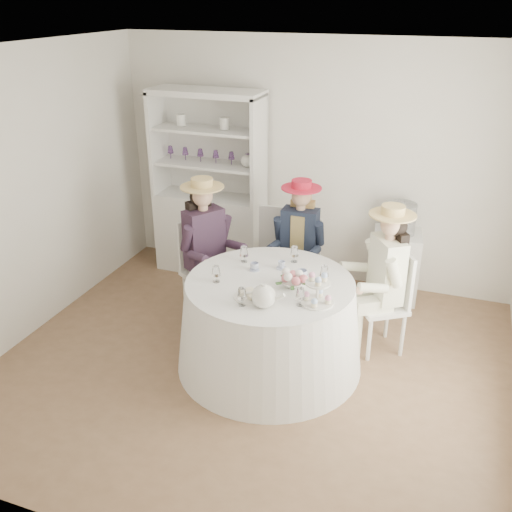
% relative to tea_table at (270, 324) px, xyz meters
% --- Properties ---
extents(ground, '(4.50, 4.50, 0.00)m').
position_rel_tea_table_xyz_m(ground, '(-0.13, -0.08, -0.42)').
color(ground, brown).
rests_on(ground, ground).
extents(ceiling, '(4.50, 4.50, 0.00)m').
position_rel_tea_table_xyz_m(ceiling, '(-0.13, -0.08, 2.28)').
color(ceiling, white).
rests_on(ceiling, wall_back).
extents(wall_back, '(4.50, 0.00, 4.50)m').
position_rel_tea_table_xyz_m(wall_back, '(-0.13, 1.92, 0.93)').
color(wall_back, silver).
rests_on(wall_back, ground).
extents(wall_front, '(4.50, 0.00, 4.50)m').
position_rel_tea_table_xyz_m(wall_front, '(-0.13, -2.08, 0.93)').
color(wall_front, silver).
rests_on(wall_front, ground).
extents(wall_left, '(0.00, 4.50, 4.50)m').
position_rel_tea_table_xyz_m(wall_left, '(-2.38, -0.08, 0.93)').
color(wall_left, silver).
rests_on(wall_left, ground).
extents(tea_table, '(1.66, 1.66, 0.84)m').
position_rel_tea_table_xyz_m(tea_table, '(0.00, 0.00, 0.00)').
color(tea_table, white).
rests_on(tea_table, ground).
extents(hutch, '(1.31, 0.61, 2.14)m').
position_rel_tea_table_xyz_m(hutch, '(-1.29, 1.63, 0.34)').
color(hutch, silver).
rests_on(hutch, ground).
extents(side_table, '(0.55, 0.55, 0.76)m').
position_rel_tea_table_xyz_m(side_table, '(0.87, 1.67, -0.03)').
color(side_table, silver).
rests_on(side_table, ground).
extents(hatbox, '(0.43, 0.43, 0.33)m').
position_rel_tea_table_xyz_m(hatbox, '(0.87, 1.67, 0.51)').
color(hatbox, black).
rests_on(hatbox, side_table).
extents(guest_left, '(0.64, 0.59, 1.48)m').
position_rel_tea_table_xyz_m(guest_left, '(-0.87, 0.59, 0.42)').
color(guest_left, silver).
rests_on(guest_left, ground).
extents(guest_mid, '(0.51, 0.53, 1.42)m').
position_rel_tea_table_xyz_m(guest_mid, '(-0.05, 1.06, 0.39)').
color(guest_mid, silver).
rests_on(guest_mid, ground).
extents(guest_right, '(0.62, 0.58, 1.44)m').
position_rel_tea_table_xyz_m(guest_right, '(0.88, 0.58, 0.39)').
color(guest_right, silver).
rests_on(guest_right, ground).
extents(spare_chair, '(0.45, 0.45, 1.03)m').
position_rel_tea_table_xyz_m(spare_chair, '(-0.36, 1.40, 0.14)').
color(spare_chair, silver).
rests_on(spare_chair, ground).
extents(teacup_a, '(0.09, 0.09, 0.06)m').
position_rel_tea_table_xyz_m(teacup_a, '(-0.20, 0.16, 0.45)').
color(teacup_a, white).
rests_on(teacup_a, tea_table).
extents(teacup_b, '(0.08, 0.08, 0.06)m').
position_rel_tea_table_xyz_m(teacup_b, '(0.01, 0.28, 0.45)').
color(teacup_b, white).
rests_on(teacup_b, tea_table).
extents(teacup_c, '(0.12, 0.12, 0.08)m').
position_rel_tea_table_xyz_m(teacup_c, '(0.24, 0.14, 0.46)').
color(teacup_c, white).
rests_on(teacup_c, tea_table).
extents(flower_bowl, '(0.21, 0.21, 0.05)m').
position_rel_tea_table_xyz_m(flower_bowl, '(0.21, -0.02, 0.44)').
color(flower_bowl, white).
rests_on(flower_bowl, tea_table).
extents(flower_arrangement, '(0.19, 0.20, 0.07)m').
position_rel_tea_table_xyz_m(flower_arrangement, '(0.20, -0.03, 0.52)').
color(flower_arrangement, '#D26973').
rests_on(flower_arrangement, tea_table).
extents(table_teapot, '(0.27, 0.19, 0.20)m').
position_rel_tea_table_xyz_m(table_teapot, '(0.09, -0.41, 0.51)').
color(table_teapot, white).
rests_on(table_teapot, tea_table).
extents(sandwich_plate, '(0.27, 0.27, 0.06)m').
position_rel_tea_table_xyz_m(sandwich_plate, '(-0.06, -0.32, 0.44)').
color(sandwich_plate, white).
rests_on(sandwich_plate, tea_table).
extents(cupcake_stand, '(0.27, 0.27, 0.25)m').
position_rel_tea_table_xyz_m(cupcake_stand, '(0.47, -0.22, 0.51)').
color(cupcake_stand, white).
rests_on(cupcake_stand, tea_table).
extents(stemware_set, '(0.94, 0.98, 0.15)m').
position_rel_tea_table_xyz_m(stemware_set, '(0.00, 0.00, 0.50)').
color(stemware_set, white).
rests_on(stemware_set, tea_table).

